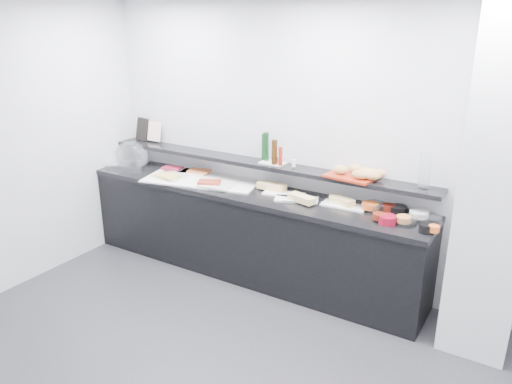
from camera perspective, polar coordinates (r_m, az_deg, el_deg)
The scene contains 56 objects.
back_wall at distance 4.71m, azimuth 8.23°, elevation 4.97°, with size 5.00×0.02×2.70m, color silver.
column at distance 4.03m, azimuth 26.03°, elevation 0.71°, with size 0.50×0.50×2.70m, color white.
buffet_cabinet at distance 5.07m, azimuth -0.93°, elevation -4.86°, with size 3.60×0.60×0.85m, color black.
counter_top at distance 4.90m, azimuth -0.96°, elevation -0.05°, with size 3.62×0.62×0.05m, color black.
wall_shelf at distance 4.97m, azimuth 0.11°, elevation 3.30°, with size 3.60×0.25×0.04m, color black.
cloche_base at distance 5.87m, azimuth -14.40°, elevation 3.08°, with size 0.43×0.28×0.04m, color silver.
cloche_dome at distance 5.80m, azimuth -14.03°, elevation 3.98°, with size 0.39×0.26×0.34m, color white.
linen_runner at distance 5.22m, azimuth -6.10°, elevation 1.45°, with size 1.19×0.56×0.01m, color white.
platter_meat_a at distance 5.53m, azimuth -9.10°, elevation 2.49°, with size 0.30×0.20×0.01m, color white.
food_meat_a at distance 5.54m, azimuth -9.57°, elevation 2.71°, with size 0.21×0.14×0.02m, color maroon.
platter_salmon at distance 5.41m, azimuth -7.22°, elevation 2.21°, with size 0.30×0.20×0.01m, color white.
food_salmon at distance 5.40m, azimuth -6.51°, elevation 2.39°, with size 0.23×0.15×0.02m, color orange.
platter_cheese at distance 5.33m, azimuth -9.85°, elevation 1.80°, with size 0.34×0.23×0.01m, color silver.
food_cheese at distance 5.28m, azimuth -10.07°, elevation 1.82°, with size 0.24×0.15×0.02m, color #D8B454.
platter_meat_b at distance 4.97m, azimuth -4.60°, elevation 0.75°, with size 0.33×0.22×0.01m, color silver.
food_meat_b at distance 5.02m, azimuth -5.37°, elevation 1.14°, with size 0.22×0.14×0.02m, color maroon.
sandwich_plate_left at distance 4.77m, azimuth 3.18°, elevation -0.22°, with size 0.39×0.17×0.01m, color white.
sandwich_food_left at distance 4.86m, azimuth 1.81°, elevation 0.66°, with size 0.29×0.11×0.06m, color #DCB973.
tongs_left at distance 4.84m, azimuth 1.66°, elevation 0.24°, with size 0.01×0.01×0.16m, color silver.
sandwich_plate_mid at distance 4.64m, azimuth 4.65°, elevation -0.82°, with size 0.40×0.17×0.01m, color white.
sandwich_food_mid at distance 4.55m, azimuth 5.25°, elevation -0.74°, with size 0.26×0.10×0.06m, color #E0C575.
tongs_mid at distance 4.56m, azimuth 4.03°, elevation -1.02°, with size 0.01×0.01×0.16m, color silver.
sandwich_plate_right at distance 4.54m, azimuth 10.03°, elevation -1.54°, with size 0.40×0.17×0.01m, color white.
sandwich_food_right at distance 4.55m, azimuth 9.81°, elevation -0.98°, with size 0.24×0.09×0.06m, color #DEBE74.
tongs_right at distance 4.55m, azimuth 8.49°, elevation -1.23°, with size 0.01×0.01×0.16m, color silver.
bowl_glass_fruit at distance 4.49m, azimuth 13.43°, elevation -1.64°, with size 0.19×0.19×0.07m, color silver.
fill_glass_fruit at distance 4.47m, azimuth 12.90°, elevation -1.54°, with size 0.14×0.14×0.05m, color #D3521C.
bowl_black_jam at distance 4.46m, azimuth 15.93°, elevation -1.98°, with size 0.15×0.15×0.07m, color black.
fill_black_jam at distance 4.47m, azimuth 14.91°, elevation -1.71°, with size 0.12×0.12×0.05m, color #50130B.
bowl_glass_cream at distance 4.33m, azimuth 19.18°, elevation -2.98°, with size 0.20×0.20×0.07m, color white.
fill_glass_cream at distance 4.40m, azimuth 18.13°, elevation -2.37°, with size 0.16×0.16×0.05m, color white.
bowl_red_jam at distance 4.23m, azimuth 14.78°, elevation -3.08°, with size 0.15×0.15×0.07m, color maroon.
fill_red_jam at distance 4.25m, azimuth 13.85°, elevation -2.70°, with size 0.10×0.10×0.05m, color #5C1A0D.
bowl_glass_salmon at distance 4.24m, azimuth 16.79°, elevation -3.19°, with size 0.16×0.16×0.07m, color silver.
fill_glass_salmon at distance 4.24m, azimuth 16.51°, elevation -2.99°, with size 0.12×0.12×0.05m, color orange.
bowl_black_fruit at distance 4.14m, azimuth 18.84°, elevation -3.96°, with size 0.11×0.11×0.07m, color black.
fill_black_fruit at distance 4.13m, azimuth 19.67°, elevation -3.97°, with size 0.09×0.09×0.05m, color orange.
framed_print at distance 5.96m, azimuth -12.88°, elevation 7.01°, with size 0.20×0.02×0.26m, color black.
print_art at distance 5.81m, azimuth -11.54°, elevation 6.81°, with size 0.19×0.00×0.22m, color beige.
condiment_tray at distance 4.89m, azimuth 1.95°, elevation 3.35°, with size 0.25×0.15×0.01m, color white.
bottle_green_a at distance 4.95m, azimuth 0.95°, elevation 5.18°, with size 0.05×0.05×0.26m, color #0E3614.
bottle_brown at distance 4.80m, azimuth 2.12°, elevation 4.59°, with size 0.05×0.05×0.24m, color #361F09.
bottle_green_b at distance 4.92m, azimuth 1.15°, elevation 5.22°, with size 0.05×0.05×0.28m, color #0E3314.
bottle_hot at distance 4.76m, azimuth 2.81°, elevation 4.11°, with size 0.04×0.04×0.18m, color #AF200C.
shaker_salt at distance 4.84m, azimuth 2.62°, elevation 3.68°, with size 0.04×0.04×0.07m, color white.
shaker_pepper at distance 4.74m, azimuth 4.34°, elevation 3.29°, with size 0.04×0.04×0.07m, color white.
bread_tray at distance 4.54m, azimuth 10.79°, elevation 1.78°, with size 0.43×0.30×0.02m, color maroon.
bread_roll_nw at distance 4.59m, azimuth 11.39°, elevation 2.61°, with size 0.13×0.09×0.08m, color #C08949.
bread_roll_n at distance 4.53m, azimuth 12.52°, elevation 2.31°, with size 0.15×0.10×0.08m, color #AE7842.
bread_roll_ne at distance 4.49m, azimuth 13.75°, elevation 2.07°, with size 0.15×0.09×0.08m, color #D0804F.
bread_roll_sw at distance 4.54m, azimuth 9.64°, elevation 2.53°, with size 0.13×0.08×0.08m, color tan.
bread_roll_s at distance 4.43m, azimuth 11.84°, elevation 1.97°, with size 0.16×0.10×0.08m, color #AE8242.
bread_roll_se at distance 4.42m, azimuth 13.10°, elevation 1.86°, with size 0.16×0.10×0.08m, color #C08949.
bread_roll_midw at distance 4.50m, azimuth 12.60°, elevation 2.19°, with size 0.14×0.09×0.08m, color tan.
bread_roll_mide at distance 4.49m, azimuth 13.16°, elevation 2.13°, with size 0.14×0.09×0.08m, color tan.
carafe at distance 4.34m, azimuth 18.75°, elevation 2.22°, with size 0.10×0.10×0.30m, color silver.
Camera 1 is at (1.79, -2.20, 2.50)m, focal length 35.00 mm.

